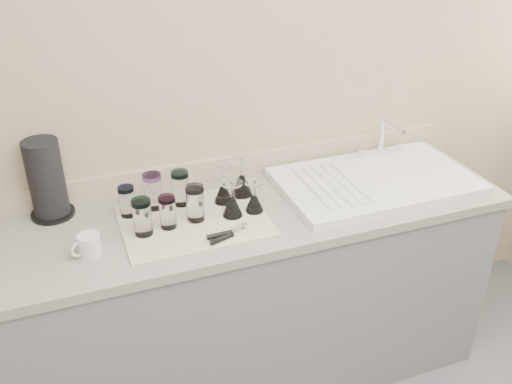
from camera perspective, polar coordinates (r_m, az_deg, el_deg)
name	(u,v)px	position (r m, az deg, el deg)	size (l,w,h in m)	color
room_envelope	(500,213)	(1.06, 23.19, -1.98)	(3.54, 3.50, 2.52)	#58585E
counter_unit	(255,296)	(2.53, -0.12, -10.34)	(2.06, 0.62, 0.90)	slate
sink_unit	(375,180)	(2.49, 11.85, 1.16)	(0.82, 0.50, 0.22)	white
dish_towel	(194,221)	(2.19, -6.19, -2.88)	(0.55, 0.42, 0.01)	silver
tumbler_teal	(127,201)	(2.23, -12.77, -0.90)	(0.06, 0.06, 0.12)	white
tumbler_cyan	(153,191)	(2.26, -10.27, 0.10)	(0.07, 0.07, 0.15)	white
tumbler_purple	(180,188)	(2.27, -7.56, 0.42)	(0.07, 0.07, 0.14)	white
tumbler_magenta	(142,217)	(2.10, -11.30, -2.46)	(0.07, 0.07, 0.14)	white
tumbler_blue	(168,212)	(2.13, -8.83, -1.98)	(0.06, 0.06, 0.13)	white
tumbler_lavender	(195,203)	(2.16, -6.10, -1.11)	(0.07, 0.07, 0.14)	white
goblet_back_left	(223,191)	(2.28, -3.29, 0.07)	(0.08, 0.08, 0.14)	white
goblet_back_right	(242,183)	(2.33, -1.44, 0.94)	(0.09, 0.09, 0.16)	white
goblet_front_left	(232,204)	(2.19, -2.38, -1.23)	(0.08, 0.08, 0.14)	white
goblet_front_right	(254,201)	(2.22, -0.17, -0.89)	(0.07, 0.07, 0.13)	white
can_opener	(228,234)	(2.08, -2.82, -4.25)	(0.16, 0.07, 0.02)	silver
white_mug	(89,245)	(2.06, -16.40, -5.13)	(0.12, 0.10, 0.08)	silver
paper_towel_roll	(46,180)	(2.29, -20.22, 1.13)	(0.17, 0.17, 0.31)	black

